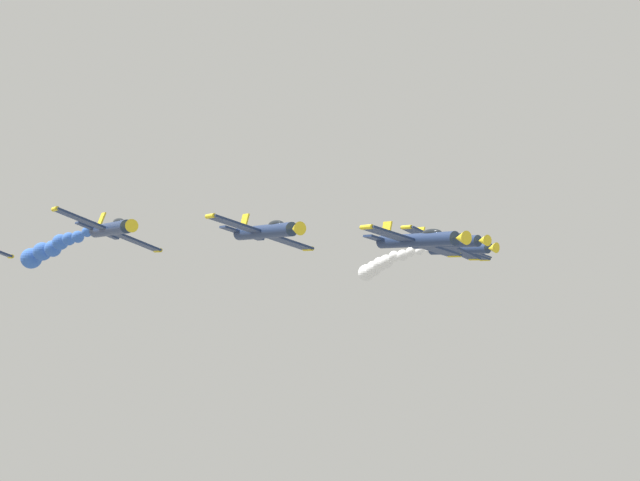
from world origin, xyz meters
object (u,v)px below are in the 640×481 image
(airplane_lead, at_px, (417,240))
(airplane_left_outer, at_px, (460,249))
(airplane_left_inner, at_px, (446,242))
(airplane_right_inner, at_px, (265,231))
(airplane_right_outer, at_px, (111,229))
(airplane_trailing, at_px, (465,247))

(airplane_lead, relative_size, airplane_left_outer, 1.00)
(airplane_left_inner, distance_m, airplane_right_inner, 20.54)
(airplane_left_inner, distance_m, airplane_right_outer, 31.21)
(airplane_right_inner, bearing_deg, airplane_left_outer, -163.23)
(airplane_right_outer, bearing_deg, airplane_lead, 140.92)
(airplane_left_inner, xyz_separation_m, airplane_left_outer, (-8.83, -7.50, -0.39))
(airplane_lead, height_order, airplane_right_outer, airplane_right_outer)
(airplane_lead, distance_m, airplane_trailing, 38.42)
(airplane_right_inner, height_order, airplane_right_outer, airplane_right_outer)
(airplane_left_inner, distance_m, airplane_trailing, 24.79)
(airplane_left_inner, bearing_deg, airplane_lead, 38.43)
(airplane_right_outer, bearing_deg, airplane_trailing, -169.30)
(airplane_left_inner, relative_size, airplane_right_outer, 1.00)
(airplane_left_inner, relative_size, airplane_left_outer, 1.00)
(airplane_lead, relative_size, airplane_trailing, 1.00)
(airplane_lead, distance_m, airplane_left_outer, 25.22)
(airplane_left_inner, bearing_deg, airplane_right_outer, -13.80)
(airplane_right_inner, bearing_deg, airplane_lead, 143.92)
(airplane_left_outer, height_order, airplane_trailing, airplane_trailing)
(airplane_lead, relative_size, airplane_right_inner, 1.00)
(airplane_lead, height_order, airplane_trailing, airplane_trailing)
(airplane_right_inner, relative_size, airplane_left_outer, 1.00)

